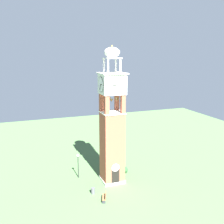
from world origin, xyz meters
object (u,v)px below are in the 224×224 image
(park_bench, at_px, (105,197))
(lamp_post, at_px, (78,161))
(clock_tower, at_px, (112,128))
(trash_bin, at_px, (93,191))

(park_bench, xyz_separation_m, lamp_post, (-1.66, 7.11, 2.05))
(park_bench, height_order, lamp_post, lamp_post)
(park_bench, bearing_deg, clock_tower, 60.05)
(trash_bin, bearing_deg, lamp_post, 98.38)
(park_bench, bearing_deg, lamp_post, 103.13)
(lamp_post, xyz_separation_m, trash_bin, (0.75, -5.08, -2.13))
(clock_tower, distance_m, lamp_post, 7.28)
(lamp_post, bearing_deg, park_bench, -76.87)
(trash_bin, bearing_deg, clock_tower, 35.89)
(park_bench, distance_m, lamp_post, 7.58)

